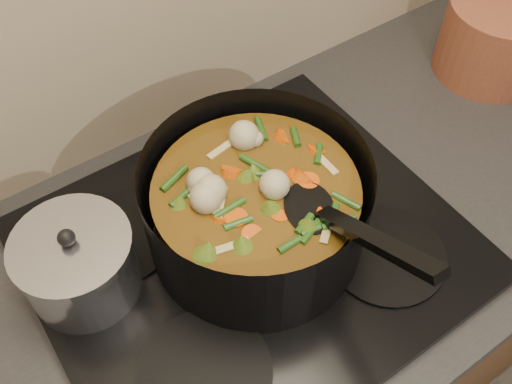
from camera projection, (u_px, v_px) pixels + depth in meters
counter at (252, 363)px, 1.24m from camera, size 2.64×0.64×0.91m
stovetop at (250, 249)px, 0.88m from camera, size 0.62×0.54×0.03m
stockpot at (256, 208)px, 0.82m from camera, size 0.38×0.47×0.24m
saucepan at (79, 264)px, 0.78m from camera, size 0.16×0.16×0.13m
terracotta_crock at (496, 39)px, 1.10m from camera, size 0.27×0.27×0.15m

